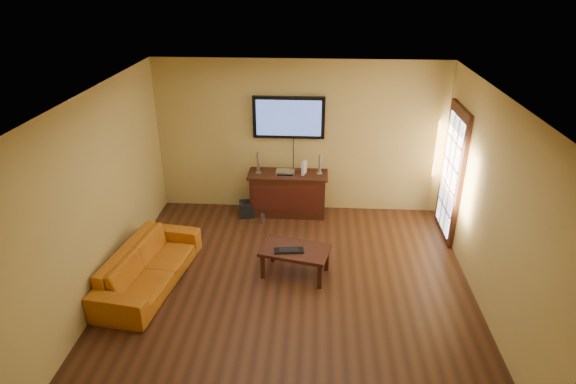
# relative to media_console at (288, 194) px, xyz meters

# --- Properties ---
(ground_plane) EXTENTS (5.00, 5.00, 0.00)m
(ground_plane) POSITION_rel_media_console_xyz_m (0.18, -2.23, -0.39)
(ground_plane) COLOR #351C0E
(ground_plane) RESTS_ON ground
(room_walls) EXTENTS (5.00, 5.00, 5.00)m
(room_walls) POSITION_rel_media_console_xyz_m (0.18, -1.60, 1.30)
(room_walls) COLOR tan
(room_walls) RESTS_ON ground
(french_door) EXTENTS (0.07, 1.02, 2.22)m
(french_door) POSITION_rel_media_console_xyz_m (2.64, -0.53, 0.66)
(french_door) COLOR black
(french_door) RESTS_ON ground
(media_console) EXTENTS (1.39, 0.53, 0.78)m
(media_console) POSITION_rel_media_console_xyz_m (0.00, 0.00, 0.00)
(media_console) COLOR black
(media_console) RESTS_ON ground
(television) EXTENTS (1.23, 0.08, 0.73)m
(television) POSITION_rel_media_console_xyz_m (0.00, 0.22, 1.33)
(television) COLOR black
(television) RESTS_ON ground
(coffee_table) EXTENTS (1.05, 0.77, 0.43)m
(coffee_table) POSITION_rel_media_console_xyz_m (0.22, -1.88, -0.03)
(coffee_table) COLOR black
(coffee_table) RESTS_ON ground
(sofa) EXTENTS (0.85, 2.03, 0.77)m
(sofa) POSITION_rel_media_console_xyz_m (-1.79, -2.24, -0.01)
(sofa) COLOR #B46214
(sofa) RESTS_ON ground
(speaker_left) EXTENTS (0.10, 0.10, 0.38)m
(speaker_left) POSITION_rel_media_console_xyz_m (-0.52, -0.00, 0.56)
(speaker_left) COLOR silver
(speaker_left) RESTS_ON media_console
(speaker_right) EXTENTS (0.10, 0.10, 0.36)m
(speaker_right) POSITION_rel_media_console_xyz_m (0.55, 0.04, 0.55)
(speaker_right) COLOR silver
(speaker_right) RESTS_ON media_console
(av_receiver) EXTENTS (0.33, 0.24, 0.07)m
(av_receiver) POSITION_rel_media_console_xyz_m (-0.04, -0.05, 0.42)
(av_receiver) COLOR silver
(av_receiver) RESTS_ON media_console
(game_console) EXTENTS (0.09, 0.17, 0.23)m
(game_console) POSITION_rel_media_console_xyz_m (0.28, 0.00, 0.50)
(game_console) COLOR white
(game_console) RESTS_ON media_console
(subwoofer) EXTENTS (0.30, 0.30, 0.26)m
(subwoofer) POSITION_rel_media_console_xyz_m (-0.72, -0.14, -0.26)
(subwoofer) COLOR black
(subwoofer) RESTS_ON ground
(bottle) EXTENTS (0.07, 0.07, 0.20)m
(bottle) POSITION_rel_media_console_xyz_m (-0.42, -0.40, -0.30)
(bottle) COLOR white
(bottle) RESTS_ON ground
(keyboard) EXTENTS (0.43, 0.21, 0.03)m
(keyboard) POSITION_rel_media_console_xyz_m (0.14, -1.95, 0.04)
(keyboard) COLOR black
(keyboard) RESTS_ON coffee_table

